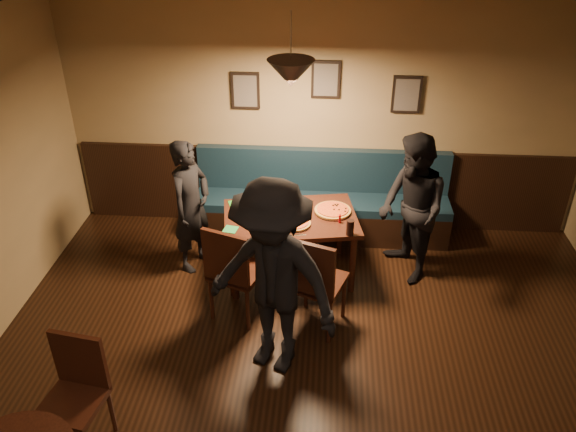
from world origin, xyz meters
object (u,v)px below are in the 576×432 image
object	(u,v)px
chair_near_right	(318,280)
diner_front	(272,280)
diner_left	(191,206)
diner_right	(412,210)
booth_bench	(322,198)
tabasco_bottle	(340,218)
chair_near_left	(238,269)
cafe_chair_far	(71,401)
soda_glass	(350,228)
dining_table	(290,246)

from	to	relation	value
chair_near_right	diner_front	distance (m)	0.76
diner_left	diner_right	world-z (taller)	diner_right
booth_bench	chair_near_right	world-z (taller)	chair_near_right
chair_near_right	tabasco_bottle	size ratio (longest dim) A/B	9.74
chair_near_right	booth_bench	bearing A→B (deg)	110.24
chair_near_right	chair_near_left	bearing A→B (deg)	-168.52
chair_near_right	cafe_chair_far	size ratio (longest dim) A/B	1.11
soda_glass	tabasco_bottle	world-z (taller)	soda_glass
booth_bench	soda_glass	distance (m)	1.23
booth_bench	chair_near_right	xyz separation A→B (m)	(0.01, -1.64, 0.03)
diner_left	booth_bench	bearing A→B (deg)	-37.54
chair_near_left	soda_glass	xyz separation A→B (m)	(1.07, 0.37, 0.29)
diner_right	cafe_chair_far	world-z (taller)	diner_right
diner_right	dining_table	bearing A→B (deg)	-106.66
booth_bench	diner_front	xyz separation A→B (m)	(-0.37, -2.18, 0.42)
diner_front	booth_bench	bearing A→B (deg)	103.54
diner_front	chair_near_right	bearing A→B (deg)	78.68
booth_bench	diner_left	world-z (taller)	diner_left
cafe_chair_far	diner_right	bearing A→B (deg)	-128.53
diner_left	soda_glass	world-z (taller)	diner_left
booth_bench	diner_right	bearing A→B (deg)	-38.21
chair_near_right	tabasco_bottle	distance (m)	0.78
diner_left	soda_glass	bearing A→B (deg)	-79.48
booth_bench	tabasco_bottle	distance (m)	1.00
chair_near_right	diner_front	bearing A→B (deg)	-104.29
diner_front	soda_glass	size ratio (longest dim) A/B	11.25
diner_right	diner_front	size ratio (longest dim) A/B	0.89
booth_bench	chair_near_left	distance (m)	1.71
dining_table	tabasco_bottle	xyz separation A→B (m)	(0.51, -0.08, 0.42)
booth_bench	soda_glass	xyz separation A→B (m)	(0.30, -1.15, 0.32)
chair_near_left	dining_table	bearing A→B (deg)	75.75
soda_glass	cafe_chair_far	size ratio (longest dim) A/B	0.17
dining_table	diner_front	distance (m)	1.44
diner_front	soda_glass	distance (m)	1.23
diner_right	soda_glass	size ratio (longest dim) A/B	9.97
dining_table	cafe_chair_far	world-z (taller)	cafe_chair_far
chair_near_left	chair_near_right	distance (m)	0.78
dining_table	cafe_chair_far	distance (m)	2.75
dining_table	soda_glass	distance (m)	0.81
soda_glass	diner_left	bearing A→B (deg)	166.16
booth_bench	chair_near_right	distance (m)	1.64
chair_near_left	chair_near_right	size ratio (longest dim) A/B	1.00
chair_near_right	dining_table	bearing A→B (deg)	131.70
dining_table	tabasco_bottle	distance (m)	0.67
diner_left	diner_front	bearing A→B (deg)	-120.53
diner_right	diner_front	xyz separation A→B (m)	(-1.31, -1.44, 0.10)
dining_table	chair_near_right	world-z (taller)	chair_near_right
diner_front	cafe_chair_far	xyz separation A→B (m)	(-1.39, -1.00, -0.44)
chair_near_right	diner_right	distance (m)	1.33
diner_front	diner_right	bearing A→B (deg)	70.73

